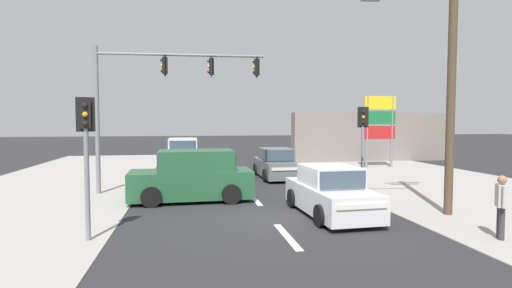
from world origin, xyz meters
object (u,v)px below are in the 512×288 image
(pedestal_signal_left_kerb, at_px, (86,144))
(sedan_oncoming_near, at_px, (330,193))
(utility_pole_foreground_right, at_px, (448,53))
(suv_kerbside_parked, at_px, (193,177))
(suv_oncoming_mid, at_px, (183,154))
(traffic_signal_mast, at_px, (157,88))
(shopping_plaza_sign, at_px, (380,121))
(pedestal_signal_right_kerb, at_px, (363,135))
(sedan_crossing_left, at_px, (276,165))
(pedestrian_at_kerb, at_px, (501,203))

(pedestal_signal_left_kerb, height_order, sedan_oncoming_near, pedestal_signal_left_kerb)
(utility_pole_foreground_right, xyz_separation_m, suv_kerbside_parked, (-7.81, 3.70, -4.20))
(pedestal_signal_left_kerb, bearing_deg, suv_oncoming_mid, 81.90)
(traffic_signal_mast, distance_m, pedestal_signal_left_kerb, 7.00)
(pedestal_signal_left_kerb, bearing_deg, utility_pole_foreground_right, 5.42)
(sedan_oncoming_near, bearing_deg, traffic_signal_mast, 138.63)
(shopping_plaza_sign, xyz_separation_m, suv_oncoming_mid, (-12.41, 1.79, -2.10))
(sedan_oncoming_near, bearing_deg, pedestal_signal_right_kerb, 52.07)
(sedan_crossing_left, height_order, sedan_oncoming_near, same)
(pedestal_signal_right_kerb, height_order, suv_kerbside_parked, pedestal_signal_right_kerb)
(traffic_signal_mast, relative_size, suv_oncoming_mid, 1.52)
(traffic_signal_mast, height_order, pedestal_signal_left_kerb, traffic_signal_mast)
(suv_kerbside_parked, bearing_deg, pedestal_signal_left_kerb, -119.25)
(traffic_signal_mast, bearing_deg, pedestal_signal_left_kerb, -100.57)
(suv_kerbside_parked, relative_size, suv_oncoming_mid, 1.01)
(pedestal_signal_right_kerb, xyz_separation_m, shopping_plaza_sign, (5.06, 8.48, 0.57))
(utility_pole_foreground_right, distance_m, sedan_crossing_left, 10.60)
(traffic_signal_mast, xyz_separation_m, sedan_oncoming_near, (5.66, -4.99, -3.65))
(pedestal_signal_right_kerb, distance_m, suv_oncoming_mid, 12.72)
(pedestal_signal_right_kerb, bearing_deg, shopping_plaza_sign, 59.19)
(pedestal_signal_right_kerb, relative_size, suv_oncoming_mid, 0.78)
(utility_pole_foreground_right, height_order, suv_oncoming_mid, utility_pole_foreground_right)
(utility_pole_foreground_right, relative_size, shopping_plaza_sign, 2.05)
(utility_pole_foreground_right, distance_m, shopping_plaza_sign, 13.32)
(traffic_signal_mast, distance_m, shopping_plaza_sign, 15.07)
(sedan_crossing_left, relative_size, pedestrian_at_kerb, 2.61)
(suv_oncoming_mid, xyz_separation_m, pedestrian_at_kerb, (7.98, -16.91, 0.04))
(traffic_signal_mast, xyz_separation_m, pedestal_signal_left_kerb, (-1.23, -6.61, -1.94))
(traffic_signal_mast, relative_size, sedan_crossing_left, 1.62)
(utility_pole_foreground_right, relative_size, suv_kerbside_parked, 2.06)
(traffic_signal_mast, xyz_separation_m, suv_kerbside_parked, (1.39, -1.92, -3.47))
(pedestal_signal_right_kerb, height_order, pedestal_signal_left_kerb, same)
(suv_kerbside_parked, distance_m, sedan_oncoming_near, 5.26)
(shopping_plaza_sign, xyz_separation_m, sedan_oncoming_near, (-7.68, -11.85, -2.28))
(utility_pole_foreground_right, relative_size, traffic_signal_mast, 1.37)
(shopping_plaza_sign, bearing_deg, suv_kerbside_parked, -143.68)
(shopping_plaza_sign, distance_m, pedestrian_at_kerb, 15.89)
(pedestal_signal_left_kerb, xyz_separation_m, pedestrian_at_kerb, (10.16, -1.65, -1.49))
(sedan_crossing_left, height_order, suv_kerbside_parked, suv_kerbside_parked)
(shopping_plaza_sign, relative_size, sedan_crossing_left, 1.08)
(pedestrian_at_kerb, bearing_deg, sedan_oncoming_near, 134.84)
(sedan_crossing_left, distance_m, pedestrian_at_kerb, 12.08)
(utility_pole_foreground_right, xyz_separation_m, sedan_crossing_left, (-3.41, 9.02, -4.38))
(pedestal_signal_left_kerb, height_order, suv_kerbside_parked, pedestal_signal_left_kerb)
(sedan_crossing_left, bearing_deg, pedestal_signal_left_kerb, -125.06)
(utility_pole_foreground_right, bearing_deg, sedan_crossing_left, 110.71)
(utility_pole_foreground_right, height_order, pedestal_signal_right_kerb, utility_pole_foreground_right)
(suv_kerbside_parked, bearing_deg, traffic_signal_mast, 125.87)
(pedestal_signal_right_kerb, distance_m, sedan_oncoming_near, 4.61)
(pedestal_signal_right_kerb, height_order, pedestrian_at_kerb, pedestal_signal_right_kerb)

